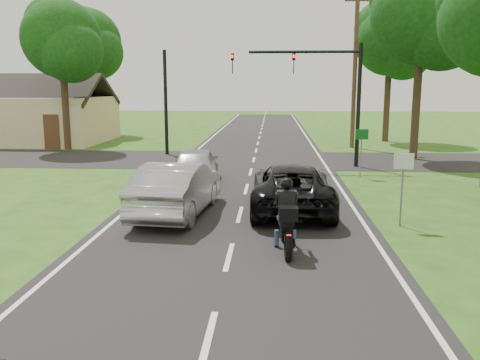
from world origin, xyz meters
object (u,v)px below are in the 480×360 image
at_px(sign_white, 403,172).
at_px(motorcycle_rider, 286,223).
at_px(silver_sedan, 177,188).
at_px(dark_suv, 292,187).
at_px(utility_pole_far, 355,68).
at_px(traffic_signal, 321,83).
at_px(silver_suv, 196,165).
at_px(sign_green, 362,141).

bearing_deg(sign_white, motorcycle_rider, -143.33).
bearing_deg(silver_sedan, dark_suv, -162.06).
bearing_deg(utility_pole_far, silver_sedan, -114.24).
bearing_deg(dark_suv, traffic_signal, -100.33).
height_order(motorcycle_rider, sign_white, sign_white).
relative_size(utility_pole_far, sign_white, 4.71).
relative_size(silver_sedan, traffic_signal, 0.79).
relative_size(motorcycle_rider, silver_sedan, 0.42).
xyz_separation_m(traffic_signal, utility_pole_far, (2.86, 8.00, 0.95)).
relative_size(silver_sedan, silver_suv, 1.13).
bearing_deg(utility_pole_far, silver_suv, -123.05).
bearing_deg(motorcycle_rider, traffic_signal, 78.90).
bearing_deg(utility_pole_far, traffic_signal, -109.68).
bearing_deg(traffic_signal, motorcycle_rider, -98.34).
bearing_deg(silver_sedan, motorcycle_rider, 139.38).
bearing_deg(sign_green, dark_suv, -117.48).
xyz_separation_m(motorcycle_rider, utility_pole_far, (4.84, 21.51, 4.36)).
height_order(motorcycle_rider, sign_green, sign_green).
relative_size(silver_sedan, sign_green, 2.37).
relative_size(dark_suv, silver_sedan, 1.08).
distance_m(dark_suv, sign_green, 7.12).
bearing_deg(motorcycle_rider, utility_pole_far, 74.55).
distance_m(silver_suv, utility_pole_far, 15.92).
bearing_deg(sign_green, sign_white, -91.43).
bearing_deg(silver_sedan, sign_white, 177.39).
height_order(utility_pole_far, sign_green, utility_pole_far).
height_order(motorcycle_rider, traffic_signal, traffic_signal).
bearing_deg(sign_white, utility_pole_far, 85.49).
distance_m(silver_sedan, sign_white, 6.75).
bearing_deg(sign_white, silver_sedan, 172.14).
bearing_deg(dark_suv, sign_green, -117.44).
xyz_separation_m(silver_sedan, sign_green, (6.85, 7.08, 0.75)).
bearing_deg(utility_pole_far, dark_suv, -104.78).
bearing_deg(silver_sedan, silver_suv, -82.47).
bearing_deg(motorcycle_rider, sign_white, 33.91).
distance_m(dark_suv, sign_white, 3.61).
bearing_deg(motorcycle_rider, silver_sedan, 131.37).
xyz_separation_m(silver_suv, sign_white, (6.86, -6.17, 0.83)).
xyz_separation_m(dark_suv, sign_green, (3.26, 6.27, 0.83)).
bearing_deg(motorcycle_rider, silver_suv, 109.33).
relative_size(silver_suv, traffic_signal, 0.70).
bearing_deg(traffic_signal, dark_suv, -100.37).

